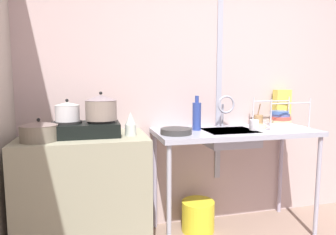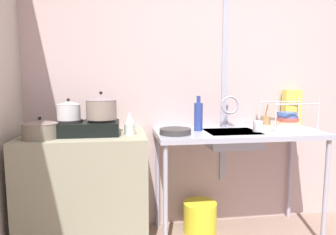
{
  "view_description": "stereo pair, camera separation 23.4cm",
  "coord_description": "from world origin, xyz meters",
  "px_view_note": "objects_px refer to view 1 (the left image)",
  "views": [
    {
      "loc": [
        -1.21,
        -0.79,
        1.32
      ],
      "look_at": [
        -0.64,
        1.47,
        1.03
      ],
      "focal_mm": 31.55,
      "sensor_mm": 36.0,
      "label": 1
    },
    {
      "loc": [
        -0.99,
        -0.84,
        1.32
      ],
      "look_at": [
        -0.64,
        1.47,
        1.03
      ],
      "focal_mm": 31.55,
      "sensor_mm": 36.0,
      "label": 2
    }
  ],
  "objects_px": {
    "frying_pan": "(176,131)",
    "pot_on_right_burner": "(101,107)",
    "faucet": "(226,106)",
    "small_bowl_on_drainboard": "(259,126)",
    "bucket_on_floor": "(198,216)",
    "stove": "(85,129)",
    "pot_on_left_burner": "(67,112)",
    "pot_beside_stove": "(39,131)",
    "percolator": "(131,124)",
    "sink_basin": "(229,138)",
    "bottle_by_sink": "(197,116)",
    "cup_by_rack": "(254,125)",
    "utensil_jar": "(258,120)",
    "cereal_box": "(282,107)",
    "dish_rack": "(280,120)"
  },
  "relations": [
    {
      "from": "cup_by_rack",
      "to": "bottle_by_sink",
      "type": "distance_m",
      "value": 0.49
    },
    {
      "from": "percolator",
      "to": "bucket_on_floor",
      "type": "relative_size",
      "value": 0.61
    },
    {
      "from": "sink_basin",
      "to": "frying_pan",
      "type": "relative_size",
      "value": 1.72
    },
    {
      "from": "faucet",
      "to": "small_bowl_on_drainboard",
      "type": "bearing_deg",
      "value": -24.16
    },
    {
      "from": "small_bowl_on_drainboard",
      "to": "bucket_on_floor",
      "type": "bearing_deg",
      "value": 170.86
    },
    {
      "from": "pot_on_right_burner",
      "to": "bucket_on_floor",
      "type": "distance_m",
      "value": 1.29
    },
    {
      "from": "pot_on_left_burner",
      "to": "frying_pan",
      "type": "bearing_deg",
      "value": -5.48
    },
    {
      "from": "pot_beside_stove",
      "to": "faucet",
      "type": "bearing_deg",
      "value": 9.18
    },
    {
      "from": "stove",
      "to": "frying_pan",
      "type": "height_order",
      "value": "stove"
    },
    {
      "from": "percolator",
      "to": "faucet",
      "type": "distance_m",
      "value": 0.89
    },
    {
      "from": "frying_pan",
      "to": "cereal_box",
      "type": "distance_m",
      "value": 1.2
    },
    {
      "from": "cup_by_rack",
      "to": "small_bowl_on_drainboard",
      "type": "relative_size",
      "value": 0.73
    },
    {
      "from": "stove",
      "to": "sink_basin",
      "type": "xyz_separation_m",
      "value": [
        1.17,
        -0.02,
        -0.12
      ]
    },
    {
      "from": "pot_on_right_burner",
      "to": "small_bowl_on_drainboard",
      "type": "relative_size",
      "value": 1.95
    },
    {
      "from": "pot_beside_stove",
      "to": "faucet",
      "type": "distance_m",
      "value": 1.52
    },
    {
      "from": "stove",
      "to": "dish_rack",
      "type": "relative_size",
      "value": 1.27
    },
    {
      "from": "faucet",
      "to": "stove",
      "type": "bearing_deg",
      "value": -173.91
    },
    {
      "from": "pot_on_right_burner",
      "to": "small_bowl_on_drainboard",
      "type": "xyz_separation_m",
      "value": [
        1.34,
        0.01,
        -0.2
      ]
    },
    {
      "from": "pot_beside_stove",
      "to": "faucet",
      "type": "relative_size",
      "value": 0.88
    },
    {
      "from": "stove",
      "to": "pot_on_left_burner",
      "type": "xyz_separation_m",
      "value": [
        -0.12,
        0.0,
        0.13
      ]
    },
    {
      "from": "faucet",
      "to": "utensil_jar",
      "type": "height_order",
      "value": "faucet"
    },
    {
      "from": "pot_on_right_burner",
      "to": "dish_rack",
      "type": "bearing_deg",
      "value": 1.3
    },
    {
      "from": "stove",
      "to": "utensil_jar",
      "type": "distance_m",
      "value": 1.6
    },
    {
      "from": "pot_on_left_burner",
      "to": "pot_beside_stove",
      "type": "xyz_separation_m",
      "value": [
        -0.18,
        -0.11,
        -0.12
      ]
    },
    {
      "from": "percolator",
      "to": "utensil_jar",
      "type": "height_order",
      "value": "utensil_jar"
    },
    {
      "from": "cup_by_rack",
      "to": "stove",
      "type": "bearing_deg",
      "value": 177.53
    },
    {
      "from": "pot_on_right_burner",
      "to": "bucket_on_floor",
      "type": "height_order",
      "value": "pot_on_right_burner"
    },
    {
      "from": "bottle_by_sink",
      "to": "cereal_box",
      "type": "xyz_separation_m",
      "value": [
        0.94,
        0.18,
        0.04
      ]
    },
    {
      "from": "faucet",
      "to": "small_bowl_on_drainboard",
      "type": "xyz_separation_m",
      "value": [
        0.26,
        -0.12,
        -0.17
      ]
    },
    {
      "from": "sink_basin",
      "to": "bottle_by_sink",
      "type": "distance_m",
      "value": 0.33
    },
    {
      "from": "small_bowl_on_drainboard",
      "to": "pot_on_left_burner",
      "type": "bearing_deg",
      "value": -179.66
    },
    {
      "from": "percolator",
      "to": "bucket_on_floor",
      "type": "bearing_deg",
      "value": 13.45
    },
    {
      "from": "pot_on_left_burner",
      "to": "pot_beside_stove",
      "type": "height_order",
      "value": "pot_on_left_burner"
    },
    {
      "from": "percolator",
      "to": "bucket_on_floor",
      "type": "xyz_separation_m",
      "value": [
        0.6,
        0.14,
        -0.86
      ]
    },
    {
      "from": "sink_basin",
      "to": "pot_on_right_burner",
      "type": "bearing_deg",
      "value": 179.0
    },
    {
      "from": "stove",
      "to": "frying_pan",
      "type": "relative_size",
      "value": 2.05
    },
    {
      "from": "pot_beside_stove",
      "to": "sink_basin",
      "type": "xyz_separation_m",
      "value": [
        1.47,
        0.1,
        -0.13
      ]
    },
    {
      "from": "pot_on_left_burner",
      "to": "small_bowl_on_drainboard",
      "type": "relative_size",
      "value": 1.45
    },
    {
      "from": "bottle_by_sink",
      "to": "bucket_on_floor",
      "type": "distance_m",
      "value": 0.9
    },
    {
      "from": "pot_on_right_burner",
      "to": "pot_beside_stove",
      "type": "xyz_separation_m",
      "value": [
        -0.42,
        -0.11,
        -0.15
      ]
    },
    {
      "from": "faucet",
      "to": "cereal_box",
      "type": "distance_m",
      "value": 0.65
    },
    {
      "from": "pot_on_right_burner",
      "to": "percolator",
      "type": "height_order",
      "value": "pot_on_right_burner"
    },
    {
      "from": "pot_on_left_burner",
      "to": "percolator",
      "type": "relative_size",
      "value": 1.0
    },
    {
      "from": "pot_beside_stove",
      "to": "dish_rack",
      "type": "distance_m",
      "value": 1.99
    },
    {
      "from": "bucket_on_floor",
      "to": "frying_pan",
      "type": "bearing_deg",
      "value": -145.99
    },
    {
      "from": "stove",
      "to": "bucket_on_floor",
      "type": "distance_m",
      "value": 1.26
    },
    {
      "from": "dish_rack",
      "to": "pot_beside_stove",
      "type": "bearing_deg",
      "value": -175.69
    },
    {
      "from": "frying_pan",
      "to": "pot_on_right_burner",
      "type": "bearing_deg",
      "value": 172.2
    },
    {
      "from": "pot_on_right_burner",
      "to": "utensil_jar",
      "type": "bearing_deg",
      "value": 8.94
    },
    {
      "from": "faucet",
      "to": "bucket_on_floor",
      "type": "distance_m",
      "value": 1.0
    }
  ]
}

